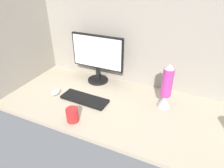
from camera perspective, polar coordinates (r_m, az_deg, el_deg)
name	(u,v)px	position (r cm, az deg, el deg)	size (l,w,h in cm)	color
ground_plane	(118,105)	(152.25, 1.69, -6.00)	(180.00, 80.00, 3.00)	tan
cubicle_wall_back	(137,38)	(165.45, 7.07, 12.76)	(180.00, 5.00, 78.49)	gray
cubicle_wall_side	(19,38)	(182.20, -24.98, 11.85)	(5.00, 80.00, 78.49)	gray
monitor	(97,56)	(171.02, -4.17, 7.86)	(46.43, 18.00, 41.67)	black
keyboard	(85,99)	(155.72, -7.81, -4.25)	(37.00, 13.00, 2.00)	black
mouse	(56,92)	(167.51, -15.69, -2.20)	(5.60, 9.60, 3.40)	silver
mug_red_plastic	(72,115)	(135.58, -11.22, -8.63)	(8.14, 8.14, 9.52)	red
lava_lamp	(166,89)	(145.78, 15.16, -1.50)	(10.46, 10.46, 34.22)	#A5A5AD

